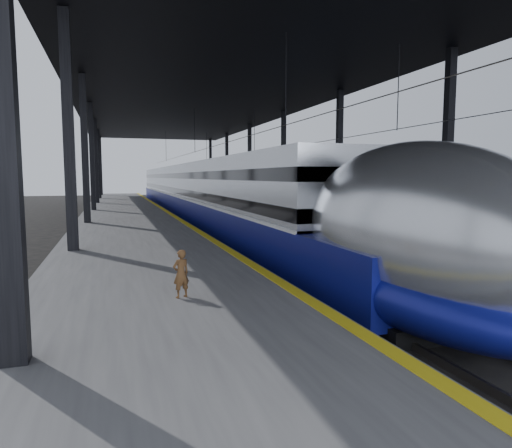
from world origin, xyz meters
name	(u,v)px	position (x,y,z in m)	size (l,w,h in m)	color
ground	(283,302)	(0.00, 0.00, 0.00)	(160.00, 160.00, 0.00)	black
platform	(128,222)	(-3.50, 20.00, 0.50)	(6.00, 80.00, 1.00)	#4C4C4F
yellow_strip	(170,213)	(-0.70, 20.00, 1.00)	(0.30, 80.00, 0.01)	gold
rails	(242,224)	(4.50, 20.00, 0.08)	(6.52, 80.00, 0.16)	slate
canopy	(205,95)	(1.90, 20.00, 9.12)	(18.00, 75.00, 9.47)	black
tgv_train	(196,194)	(2.00, 24.67, 2.09)	(3.12, 65.20, 4.47)	silver
second_train	(243,195)	(7.00, 28.53, 1.87)	(2.68, 56.05, 3.69)	#164291
child	(181,274)	(-3.16, -2.33, 1.51)	(0.37, 0.24, 1.02)	#53361B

